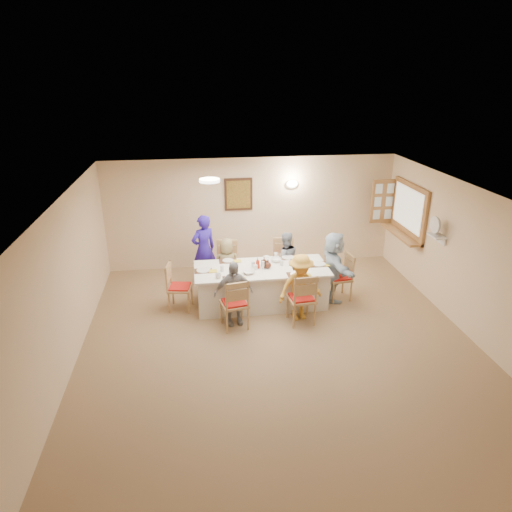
{
  "coord_description": "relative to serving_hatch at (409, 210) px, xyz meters",
  "views": [
    {
      "loc": [
        -1.3,
        -6.34,
        4.22
      ],
      "look_at": [
        -0.2,
        1.4,
        1.05
      ],
      "focal_mm": 32.0,
      "sensor_mm": 36.0,
      "label": 1
    }
  ],
  "objects": [
    {
      "name": "chair_back_left",
      "position": [
        -3.89,
        -0.09,
        -1.0
      ],
      "size": [
        0.55,
        0.55,
        1.0
      ],
      "primitive_type": null,
      "rotation": [
        0.0,
        0.0,
        -0.16
      ],
      "color": "tan",
      "rests_on": "ground"
    },
    {
      "name": "drinking_glass",
      "position": [
        -3.44,
        -0.84,
        -0.68
      ],
      "size": [
        0.07,
        0.07,
        0.1
      ],
      "primitive_type": "cylinder",
      "color": "silver",
      "rests_on": "dining_table"
    },
    {
      "name": "ground",
      "position": [
        -3.21,
        -2.4,
        -1.5
      ],
      "size": [
        7.0,
        7.0,
        0.0
      ],
      "primitive_type": "plane",
      "color": "#907156"
    },
    {
      "name": "placemat_br",
      "position": [
        -2.69,
        -0.47,
        -0.74
      ],
      "size": [
        0.32,
        0.24,
        0.01
      ],
      "primitive_type": "cube",
      "color": "#472B19",
      "rests_on": "dining_table"
    },
    {
      "name": "napkin_re",
      "position": [
        -1.99,
        -0.94,
        -0.73
      ],
      "size": [
        0.15,
        0.15,
        0.01
      ],
      "primitive_type": "cube",
      "color": "yellow",
      "rests_on": "dining_table"
    },
    {
      "name": "diner_front_left",
      "position": [
        -3.89,
        -1.57,
        -0.9
      ],
      "size": [
        0.79,
        0.5,
        1.2
      ],
      "primitive_type": "imported",
      "rotation": [
        0.0,
        0.0,
        0.15
      ],
      "color": "#97979A",
      "rests_on": "ground"
    },
    {
      "name": "desk_fan",
      "position": [
        -0.11,
        -1.35,
        0.05
      ],
      "size": [
        0.3,
        0.3,
        0.28
      ],
      "primitive_type": null,
      "color": "#A5A5A8",
      "rests_on": "fan_shelf"
    },
    {
      "name": "dining_table",
      "position": [
        -3.29,
        -0.89,
        -1.12
      ],
      "size": [
        2.54,
        1.07,
        0.76
      ],
      "primitive_type": "cube",
      "color": "white",
      "rests_on": "ground"
    },
    {
      "name": "chair_left_end",
      "position": [
        -4.84,
        -0.89,
        -1.04
      ],
      "size": [
        0.51,
        0.51,
        0.93
      ],
      "primitive_type": null,
      "rotation": [
        0.0,
        0.0,
        1.4
      ],
      "color": "tan",
      "rests_on": "ground"
    },
    {
      "name": "diner_front_right",
      "position": [
        -2.69,
        -1.57,
        -0.87
      ],
      "size": [
        0.99,
        0.77,
        1.26
      ],
      "primitive_type": "imported",
      "rotation": [
        0.0,
        0.0,
        0.19
      ],
      "color": "gold",
      "rests_on": "ground"
    },
    {
      "name": "caregiver",
      "position": [
        -4.34,
        0.26,
        -0.75
      ],
      "size": [
        0.83,
        0.79,
        1.5
      ],
      "primitive_type": "imported",
      "rotation": [
        0.0,
        0.0,
        3.6
      ],
      "color": "#2D1AA9",
      "rests_on": "ground"
    },
    {
      "name": "shutter_door",
      "position": [
        -0.26,
        0.76,
        0.0
      ],
      "size": [
        0.55,
        0.04,
        1.0
      ],
      "primitive_type": "cube",
      "color": "#9B6538",
      "rests_on": "room_walls"
    },
    {
      "name": "wall_sconce",
      "position": [
        -2.31,
        1.04,
        0.4
      ],
      "size": [
        0.26,
        0.09,
        0.18
      ],
      "primitive_type": "ellipsoid",
      "color": "white",
      "rests_on": "room_walls"
    },
    {
      "name": "chair_front_right",
      "position": [
        -2.69,
        -1.69,
        -1.01
      ],
      "size": [
        0.51,
        0.51,
        0.98
      ],
      "primitive_type": null,
      "rotation": [
        0.0,
        0.0,
        3.23
      ],
      "color": "tan",
      "rests_on": "ground"
    },
    {
      "name": "placemat_fl",
      "position": [
        -3.89,
        -1.31,
        -0.74
      ],
      "size": [
        0.33,
        0.25,
        0.01
      ],
      "primitive_type": "cube",
      "color": "#472B19",
      "rests_on": "dining_table"
    },
    {
      "name": "plate_fl",
      "position": [
        -3.89,
        -1.31,
        -0.73
      ],
      "size": [
        0.24,
        0.24,
        0.01
      ],
      "primitive_type": "cylinder",
      "color": "white",
      "rests_on": "dining_table"
    },
    {
      "name": "plate_re",
      "position": [
        -2.17,
        -0.89,
        -0.73
      ],
      "size": [
        0.26,
        0.26,
        0.02
      ],
      "primitive_type": "cylinder",
      "color": "white",
      "rests_on": "dining_table"
    },
    {
      "name": "placemat_fr",
      "position": [
        -2.69,
        -1.31,
        -0.74
      ],
      "size": [
        0.36,
        0.27,
        0.01
      ],
      "primitive_type": "cube",
      "color": "#472B19",
      "rests_on": "dining_table"
    },
    {
      "name": "fan_shelf",
      "position": [
        -0.08,
        -1.35,
        -0.1
      ],
      "size": [
        0.22,
        0.36,
        0.03
      ],
      "primitive_type": "cube",
      "color": "white",
      "rests_on": "room_walls"
    },
    {
      "name": "hatch_sill",
      "position": [
        -0.12,
        0.0,
        -0.53
      ],
      "size": [
        0.3,
        1.5,
        0.05
      ],
      "primitive_type": "cube",
      "color": "#9B6538",
      "rests_on": "room_walls"
    },
    {
      "name": "condiment_malt",
      "position": [
        -3.17,
        -0.93,
        -0.65
      ],
      "size": [
        0.16,
        0.16,
        0.17
      ],
      "primitive_type": "imported",
      "rotation": [
        0.0,
        0.0,
        -0.11
      ],
      "color": "#462012",
      "rests_on": "dining_table"
    },
    {
      "name": "napkin_fr",
      "position": [
        -2.51,
        -1.36,
        -0.73
      ],
      "size": [
        0.13,
        0.13,
        0.01
      ],
      "primitive_type": "cube",
      "color": "yellow",
      "rests_on": "dining_table"
    },
    {
      "name": "condiment_brown",
      "position": [
        -3.24,
        -0.87,
        -0.64
      ],
      "size": [
        0.12,
        0.12,
        0.2
      ],
      "primitive_type": "imported",
      "rotation": [
        0.0,
        0.0,
        0.13
      ],
      "color": "#462012",
      "rests_on": "dining_table"
    },
    {
      "name": "teacup_b",
      "position": [
        -2.92,
        -0.36,
        -0.7
      ],
      "size": [
        0.11,
        0.11,
        0.08
      ],
      "primitive_type": "imported",
      "rotation": [
        0.0,
        0.0,
        0.15
      ],
      "color": "white",
      "rests_on": "dining_table"
    },
    {
      "name": "napkin_fl",
      "position": [
        -3.71,
        -1.36,
        -0.73
      ],
      "size": [
        0.14,
        0.14,
        0.01
      ],
      "primitive_type": "cube",
      "color": "yellow",
      "rests_on": "dining_table"
    },
    {
      "name": "placemat_re",
      "position": [
        -2.17,
        -0.89,
        -0.74
      ],
      "size": [
        0.37,
        0.27,
        0.01
      ],
      "primitive_type": "cube",
      "color": "#472B19",
      "rests_on": "dining_table"
    },
    {
      "name": "serving_hatch",
      "position": [
        0.0,
        0.0,
        0.0
      ],
      "size": [
        0.06,
        1.5,
        1.15
      ],
      "primitive_type": "cube",
      "color": "#9B6538",
      "rests_on": "room_walls"
    },
    {
      "name": "chair_right_end",
      "position": [
        -1.74,
        -0.89,
        -1.03
      ],
      "size": [
        0.5,
        0.5,
        0.94
      ],
      "primitive_type": null,
      "rotation": [
        0.0,
        0.0,
        -1.45
      ],
      "color": "tan",
      "rests_on": "ground"
    },
    {
      "name": "napkin_bl",
      "position": [
        -3.71,
        -0.52,
        -0.73
      ],
      "size": [
        0.14,
        0.14,
        0.01
      ],
      "primitive_type": "cube",
      "color": "yellow",
      "rests_on": "dining_table"
    },
    {
      "name": "plate_le",
      "position": [
        -4.39,
        -0.89,
        -0.73
      ],
      "size": [
        0.25,
        0.25,
        0.02
      ],
      "primitive_type": "cylinder",
      "color": "white",
      "rests_on": "dining_table"
    },
    {
      "name": "napkin_br",
      "position": [
        -2.51,
        -0.52,
        -0.73
      ],
      "size": [
        0.14,
        0.14,
        0.01
      ],
      "primitive_type": "cube",
      "color": "yellow",
      "rests_on": "dining_table"
    },
    {
      "name": "diner_right_end",
      "position": [
        -1.87,
        -0.89,
        -0.8
      ],
      "size": [
        1.34,
        0.54,
        1.4
      ],
      "primitive_type": "imported",
      "rotation": [
        0.0,
        0.0,
        1.62
      ],
      "color": "silver",
      "rests_on": "ground"
    },
    {
      "name": "condiment_ketchup",
      "position": [
        -3.36,
        -0.9,
        -0.63
      ],
      "size": [
        0.09,
        0.09,
        0.21
      ],
      "primitive_type": "imported",
      "rotation": [
        0.0,
        0.0,
        0.04
      ],
      "color": "#B4270F",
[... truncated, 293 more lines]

